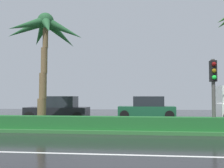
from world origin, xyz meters
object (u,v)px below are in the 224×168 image
Objects in this scene: car_in_traffic_leading at (58,109)px; palm_tree_mid_left at (45,36)px; traffic_signal_median_right at (213,81)px; car_in_traffic_second at (147,108)px.

palm_tree_mid_left is at bearing 96.21° from car_in_traffic_leading.
car_in_traffic_leading is at bearing 148.93° from traffic_signal_median_right.
car_in_traffic_second is (-2.81, 8.11, -1.55)m from traffic_signal_median_right.
car_in_traffic_second is at bearing 109.14° from traffic_signal_median_right.
traffic_signal_median_right is at bearing -10.89° from palm_tree_mid_left.
palm_tree_mid_left is 1.45× the size of car_in_traffic_leading.
palm_tree_mid_left is at bearing 48.00° from car_in_traffic_second.
traffic_signal_median_right reaches higher than car_in_traffic_leading.
car_in_traffic_leading is (-0.41, 3.78, -4.24)m from palm_tree_mid_left.
car_in_traffic_leading is at bearing 23.20° from car_in_traffic_second.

